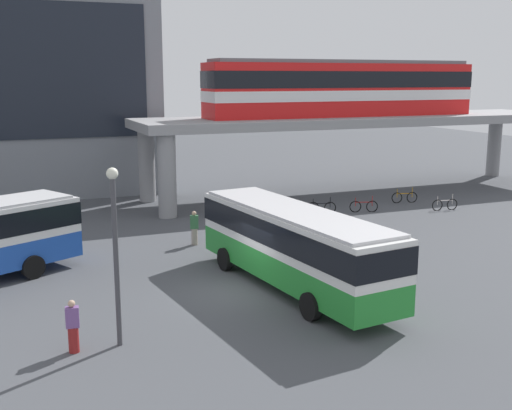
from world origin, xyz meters
TOP-DOWN VIEW (x-y plane):
  - ground_plane at (0.00, 10.00)m, footprint 120.00×120.00m
  - elevated_platform at (15.81, 16.84)m, footprint 32.10×7.01m
  - train at (14.29, 16.84)m, footprint 19.76×2.96m
  - bus_main at (2.23, -0.50)m, footprint 3.85×11.27m
  - bicycle_red at (12.61, 10.97)m, footprint 1.71×0.66m
  - bicycle_blue at (7.58, 11.57)m, footprint 1.78×0.27m
  - bicycle_orange at (16.73, 12.50)m, footprint 1.75×0.51m
  - bicycle_green at (5.34, 10.46)m, footprint 1.78×0.28m
  - bicycle_silver at (17.62, 9.48)m, footprint 1.78×0.29m
  - bicycle_black at (10.01, 11.64)m, footprint 1.71×0.66m
  - pedestrian_waiting_near_stop at (0.58, 7.42)m, footprint 0.45×0.34m
  - pedestrian_at_kerb at (-6.48, -3.27)m, footprint 0.43×0.32m
  - lamp_post at (-5.09, -3.27)m, footprint 0.36×0.36m

SIDE VIEW (x-z plane):
  - ground_plane at x=0.00m, z-range 0.00..0.00m
  - bicycle_red at x=12.61m, z-range -0.16..0.88m
  - bicycle_blue at x=7.58m, z-range -0.16..0.88m
  - bicycle_orange at x=16.73m, z-range -0.16..0.88m
  - bicycle_green at x=5.34m, z-range -0.16..0.88m
  - bicycle_silver at x=17.62m, z-range -0.16..0.88m
  - bicycle_black at x=10.01m, z-range -0.16..0.88m
  - pedestrian_at_kerb at x=-6.48m, z-range -0.05..1.61m
  - pedestrian_waiting_near_stop at x=0.58m, z-range -0.05..1.68m
  - bus_main at x=2.23m, z-range 0.38..3.60m
  - lamp_post at x=-5.09m, z-range 0.55..6.16m
  - elevated_platform at x=15.81m, z-range 2.06..7.62m
  - train at x=14.29m, z-range 5.61..9.45m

